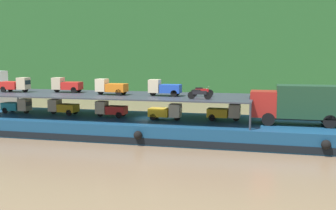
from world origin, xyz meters
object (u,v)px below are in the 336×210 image
at_px(covered_lorry, 298,103).
at_px(mini_truck_lower_stern, 17,106).
at_px(cargo_barge, 154,127).
at_px(mini_truck_upper_mid, 66,85).
at_px(mini_truck_lower_fore, 166,112).
at_px(motorcycle_upper_centre, 202,91).
at_px(mini_truck_lower_mid, 111,109).
at_px(motorcycle_upper_port, 199,94).
at_px(mini_truck_lower_bow, 224,112).
at_px(mini_truck_upper_fore, 111,87).
at_px(mini_truck_lower_aft, 63,107).
at_px(mini_truck_upper_stern, 16,85).
at_px(mini_truck_upper_bow, 164,88).

bearing_deg(covered_lorry, mini_truck_lower_stern, 179.26).
height_order(cargo_barge, mini_truck_upper_mid, mini_truck_upper_mid).
bearing_deg(mini_truck_lower_fore, mini_truck_upper_mid, 172.37).
distance_m(mini_truck_upper_mid, motorcycle_upper_centre, 12.88).
relative_size(mini_truck_lower_mid, motorcycle_upper_port, 1.45).
bearing_deg(mini_truck_lower_stern, mini_truck_lower_bow, 1.14).
distance_m(mini_truck_upper_fore, motorcycle_upper_centre, 7.97).
distance_m(cargo_barge, mini_truck_upper_fore, 5.12).
relative_size(covered_lorry, mini_truck_lower_fore, 2.84).
relative_size(mini_truck_lower_stern, mini_truck_upper_mid, 1.00).
height_order(mini_truck_lower_aft, motorcycle_upper_port, motorcycle_upper_port).
distance_m(cargo_barge, motorcycle_upper_centre, 5.26).
bearing_deg(mini_truck_upper_mid, mini_truck_upper_stern, -169.92).
bearing_deg(mini_truck_upper_bow, mini_truck_lower_mid, 177.81).
bearing_deg(mini_truck_lower_mid, covered_lorry, -0.91).
bearing_deg(cargo_barge, covered_lorry, -1.69).
distance_m(mini_truck_lower_bow, mini_truck_upper_fore, 10.06).
bearing_deg(motorcycle_upper_port, mini_truck_upper_bow, 150.20).
relative_size(mini_truck_lower_bow, mini_truck_upper_mid, 0.99).
height_order(mini_truck_lower_fore, mini_truck_upper_fore, mini_truck_upper_fore).
height_order(cargo_barge, mini_truck_lower_fore, mini_truck_lower_fore).
xyz_separation_m(covered_lorry, mini_truck_lower_fore, (-10.60, -0.19, -1.00)).
bearing_deg(mini_truck_lower_fore, mini_truck_upper_fore, 178.15).
relative_size(mini_truck_upper_stern, mini_truck_upper_mid, 0.99).
bearing_deg(mini_truck_lower_aft, motorcycle_upper_centre, -0.73).
bearing_deg(motorcycle_upper_centre, covered_lorry, -2.75).
bearing_deg(mini_truck_lower_fore, cargo_barge, 156.29).
xyz_separation_m(mini_truck_upper_stern, motorcycle_upper_centre, (17.67, 0.09, -0.26)).
relative_size(mini_truck_lower_mid, mini_truck_lower_bow, 1.00).
xyz_separation_m(mini_truck_lower_stern, motorcycle_upper_centre, (17.64, 0.04, 1.74)).
height_order(mini_truck_lower_mid, mini_truck_upper_mid, mini_truck_upper_mid).
height_order(mini_truck_lower_aft, mini_truck_upper_bow, mini_truck_upper_bow).
relative_size(mini_truck_lower_fore, mini_truck_upper_bow, 1.01).
bearing_deg(mini_truck_upper_fore, mini_truck_lower_fore, -1.85).
xyz_separation_m(covered_lorry, motorcycle_upper_centre, (-7.64, 0.37, 0.74)).
bearing_deg(mini_truck_lower_aft, mini_truck_upper_fore, -6.37).
bearing_deg(mini_truck_lower_bow, mini_truck_lower_stern, -178.86).
relative_size(mini_truck_lower_aft, mini_truck_upper_bow, 1.02).
distance_m(mini_truck_lower_stern, motorcycle_upper_port, 18.03).
bearing_deg(mini_truck_upper_bow, cargo_barge, 164.20).
bearing_deg(mini_truck_lower_fore, motorcycle_upper_centre, 10.66).
bearing_deg(mini_truck_lower_aft, covered_lorry, -1.48).
height_order(mini_truck_lower_stern, mini_truck_upper_mid, mini_truck_upper_mid).
xyz_separation_m(mini_truck_lower_fore, motorcycle_upper_centre, (2.96, 0.56, 1.74)).
distance_m(mini_truck_lower_aft, mini_truck_lower_bow, 14.85).
xyz_separation_m(mini_truck_lower_bow, mini_truck_upper_mid, (-14.73, 0.42, 2.00)).
height_order(mini_truck_lower_stern, mini_truck_upper_bow, mini_truck_upper_bow).
bearing_deg(mini_truck_lower_bow, mini_truck_lower_mid, -177.32).
height_order(covered_lorry, mini_truck_upper_fore, mini_truck_upper_fore).
bearing_deg(mini_truck_lower_fore, mini_truck_lower_bow, 10.62).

